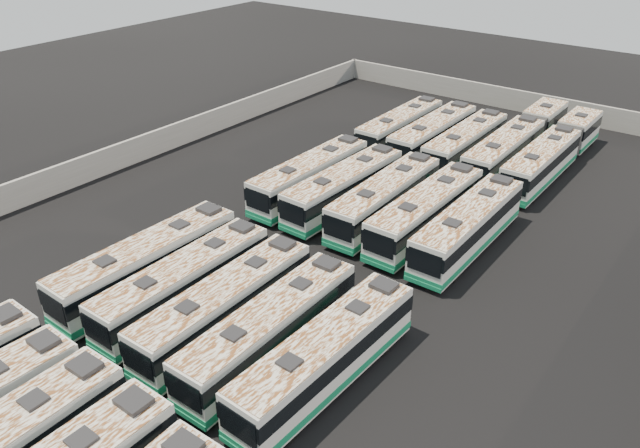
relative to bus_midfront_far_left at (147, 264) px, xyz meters
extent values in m
plane|color=black|center=(6.26, 8.40, -1.73)|extent=(140.00, 140.00, 0.00)
cube|color=gray|center=(6.26, 44.70, -0.63)|extent=(45.20, 0.30, 2.20)
cube|color=gray|center=(-16.04, 8.40, -0.63)|extent=(0.30, 73.20, 2.20)
cube|color=black|center=(0.12, -8.36, 1.44)|extent=(1.29, 1.10, 0.25)
cylinder|color=black|center=(1.12, -9.55, -1.25)|extent=(0.30, 0.97, 0.97)
cube|color=black|center=(3.35, -8.36, 1.40)|extent=(1.27, 1.08, 0.25)
cylinder|color=black|center=(2.30, -9.48, -1.26)|extent=(0.29, 0.96, 0.96)
cylinder|color=black|center=(4.35, -9.53, -1.26)|extent=(0.29, 0.96, 0.96)
cube|color=black|center=(6.42, -10.67, 1.48)|extent=(0.96, 0.96, 0.14)
cube|color=black|center=(6.37, -8.28, 1.53)|extent=(1.31, 1.12, 0.26)
cylinder|color=black|center=(5.33, -9.50, -1.24)|extent=(0.30, 1.00, 0.99)
cylinder|color=black|center=(7.46, -9.45, -1.24)|extent=(0.30, 1.00, 0.99)
cube|color=black|center=(9.70, -10.71, 1.48)|extent=(0.95, 0.95, 0.14)
cube|color=black|center=(9.71, -8.32, 1.53)|extent=(1.30, 1.10, 0.26)
cube|color=black|center=(12.88, -8.58, 1.42)|extent=(1.28, 1.09, 0.25)
cube|color=#BABDB6|center=(0.00, 0.00, -0.02)|extent=(2.69, 11.98, 2.74)
cube|color=#126F48|center=(0.00, 0.00, -1.02)|extent=(2.74, 12.03, 0.42)
cube|color=black|center=(0.00, 0.00, 0.43)|extent=(2.75, 12.04, 0.92)
cube|color=black|center=(-0.10, -5.99, 0.30)|extent=(2.19, 0.10, 1.44)
cube|color=#126F48|center=(-0.10, -5.99, -1.22)|extent=(2.49, 0.14, 0.28)
cube|color=beige|center=(0.00, 0.00, 1.38)|extent=(2.63, 11.74, 0.07)
cube|color=black|center=(-0.04, -2.63, 1.48)|extent=(0.96, 0.96, 0.14)
cube|color=black|center=(0.04, 2.62, 1.48)|extent=(0.96, 0.96, 0.14)
cube|color=black|center=(0.08, 5.01, 1.53)|extent=(1.31, 1.12, 0.26)
cylinder|color=black|center=(-1.13, -3.80, -1.24)|extent=(0.30, 1.00, 0.99)
cylinder|color=black|center=(1.00, -3.84, -1.24)|extent=(0.30, 1.00, 0.99)
cylinder|color=black|center=(-1.00, 3.83, -1.24)|extent=(0.30, 1.00, 0.99)
cylinder|color=black|center=(1.13, 3.80, -1.24)|extent=(0.30, 1.00, 0.99)
cube|color=#BABDB6|center=(3.16, 0.00, -0.09)|extent=(2.48, 11.44, 2.62)
cube|color=#126F48|center=(3.16, 0.00, -1.05)|extent=(2.53, 11.49, 0.40)
cube|color=black|center=(3.16, 0.00, 0.34)|extent=(2.54, 11.50, 0.88)
cube|color=black|center=(3.21, -5.72, 0.22)|extent=(2.09, 0.08, 1.38)
cube|color=#126F48|center=(3.21, -5.72, -1.24)|extent=(2.38, 0.12, 0.27)
cube|color=beige|center=(3.16, 0.00, 1.24)|extent=(2.43, 11.21, 0.07)
cube|color=black|center=(3.18, -2.51, 1.34)|extent=(0.91, 0.91, 0.13)
cube|color=black|center=(3.14, 2.52, 1.34)|extent=(0.91, 0.91, 0.13)
cube|color=black|center=(3.12, 4.80, 1.39)|extent=(1.25, 1.06, 0.25)
cylinder|color=black|center=(2.17, -3.66, -1.26)|extent=(0.27, 0.95, 0.95)
cylinder|color=black|center=(4.21, -3.64, -1.26)|extent=(0.27, 0.95, 0.95)
cylinder|color=black|center=(2.11, 3.65, -1.26)|extent=(0.27, 0.95, 0.95)
cylinder|color=black|center=(4.14, 3.67, -1.26)|extent=(0.27, 0.95, 0.95)
cube|color=#BABDB6|center=(6.48, -0.14, -0.08)|extent=(2.62, 11.58, 2.64)
cube|color=#126F48|center=(6.48, -0.14, -1.04)|extent=(2.67, 11.63, 0.40)
cube|color=black|center=(6.48, -0.14, 0.36)|extent=(2.68, 11.64, 0.88)
cube|color=black|center=(6.59, -5.92, 0.24)|extent=(2.12, 0.10, 1.39)
cube|color=#126F48|center=(6.59, -5.92, -1.23)|extent=(2.40, 0.14, 0.27)
cube|color=beige|center=(6.48, -0.14, 1.27)|extent=(2.56, 11.35, 0.07)
cube|color=black|center=(6.53, -2.68, 1.37)|extent=(0.93, 0.93, 0.13)
cube|color=black|center=(6.43, 2.40, 1.37)|extent=(0.93, 0.93, 0.13)
cube|color=black|center=(6.39, 4.71, 1.42)|extent=(1.27, 1.08, 0.25)
cylinder|color=black|center=(5.52, -3.85, -1.25)|extent=(0.29, 0.97, 0.96)
cylinder|color=black|center=(7.58, -3.81, -1.25)|extent=(0.29, 0.97, 0.96)
cylinder|color=black|center=(5.38, 3.53, -1.25)|extent=(0.29, 0.97, 0.96)
cylinder|color=black|center=(7.44, 3.57, -1.25)|extent=(0.29, 0.97, 0.96)
cube|color=#BABDB6|center=(9.70, -0.22, -0.09)|extent=(2.56, 11.50, 2.63)
cube|color=#126F48|center=(9.70, -0.22, -1.05)|extent=(2.61, 11.55, 0.40)
cube|color=black|center=(9.70, -0.22, 0.35)|extent=(2.62, 11.56, 0.88)
cube|color=black|center=(9.79, -5.97, 0.22)|extent=(2.10, 0.09, 1.38)
cube|color=#126F48|center=(9.79, -5.97, -1.24)|extent=(2.39, 0.14, 0.27)
cube|color=beige|center=(9.70, -0.22, 1.26)|extent=(2.50, 11.27, 0.07)
cube|color=black|center=(9.74, -2.75, 1.35)|extent=(0.92, 0.92, 0.13)
cube|color=black|center=(9.67, 2.30, 1.35)|extent=(0.92, 0.92, 0.13)
cube|color=black|center=(9.63, 4.59, 1.40)|extent=(1.26, 1.07, 0.25)
cylinder|color=black|center=(8.73, -3.91, -1.26)|extent=(0.28, 0.96, 0.96)
cylinder|color=black|center=(10.78, -3.88, -1.26)|extent=(0.28, 0.96, 0.96)
cylinder|color=black|center=(8.63, 3.43, -1.26)|extent=(0.28, 0.96, 0.96)
cylinder|color=black|center=(10.67, 3.46, -1.26)|extent=(0.28, 0.96, 0.96)
cube|color=#BABDB6|center=(13.10, -0.15, -0.08)|extent=(2.69, 11.57, 2.64)
cube|color=#126F48|center=(13.10, -0.15, -1.04)|extent=(2.74, 11.62, 0.40)
cube|color=black|center=(13.10, -0.15, 0.36)|extent=(2.75, 11.63, 0.88)
cube|color=black|center=(12.96, -5.93, 0.23)|extent=(2.11, 0.11, 1.39)
cube|color=beige|center=(13.10, -0.15, 1.27)|extent=(2.64, 11.33, 0.07)
cube|color=black|center=(13.04, -2.68, 1.36)|extent=(0.93, 0.93, 0.13)
cube|color=black|center=(13.17, 2.38, 1.36)|extent=(0.93, 0.93, 0.13)
cube|color=black|center=(13.22, 4.68, 1.41)|extent=(1.27, 1.09, 0.25)
cylinder|color=black|center=(11.98, -3.81, -1.25)|extent=(0.29, 0.97, 0.96)
cylinder|color=black|center=(14.03, -3.86, -1.25)|extent=(0.29, 0.97, 0.96)
cylinder|color=black|center=(12.17, 3.55, -1.25)|extent=(0.29, 0.97, 0.96)
cylinder|color=black|center=(14.22, 3.50, -1.25)|extent=(0.29, 0.97, 0.96)
cube|color=#BABDB6|center=(0.00, 15.42, -0.06)|extent=(2.51, 11.68, 2.67)
cube|color=#126F48|center=(0.00, 15.42, -1.03)|extent=(2.56, 11.73, 0.41)
cube|color=black|center=(0.00, 15.42, 0.39)|extent=(2.57, 11.74, 0.89)
cube|color=black|center=(-0.04, 9.57, 0.26)|extent=(2.14, 0.07, 1.41)
cube|color=#126F48|center=(-0.04, 9.57, -1.23)|extent=(2.43, 0.12, 0.27)
cube|color=beige|center=(0.00, 15.42, 1.31)|extent=(2.46, 11.45, 0.07)
cube|color=black|center=(-0.01, 12.86, 1.41)|extent=(0.93, 0.93, 0.14)
cube|color=black|center=(0.02, 17.99, 1.41)|extent=(0.93, 0.93, 0.14)
cube|color=black|center=(0.04, 20.32, 1.45)|extent=(1.27, 1.08, 0.25)
cylinder|color=black|center=(-1.06, 11.70, -1.25)|extent=(0.28, 0.97, 0.97)
cylinder|color=black|center=(1.02, 11.68, -1.25)|extent=(0.28, 0.97, 0.97)
cylinder|color=black|center=(-1.01, 19.16, -1.25)|extent=(0.28, 0.97, 0.97)
cylinder|color=black|center=(1.07, 19.15, -1.25)|extent=(0.28, 0.97, 0.97)
cube|color=#BABDB6|center=(3.15, 15.41, -0.06)|extent=(2.72, 11.68, 2.66)
cube|color=#126F48|center=(3.15, 15.41, -1.04)|extent=(2.77, 11.73, 0.41)
cube|color=black|center=(3.15, 15.41, 0.38)|extent=(2.78, 11.74, 0.89)
cube|color=black|center=(3.00, 9.58, 0.25)|extent=(2.13, 0.12, 1.40)
cube|color=#126F48|center=(3.00, 9.58, -1.23)|extent=(2.42, 0.16, 0.27)
cube|color=beige|center=(3.15, 15.41, 1.30)|extent=(2.67, 11.45, 0.07)
cube|color=black|center=(3.09, 12.85, 1.39)|extent=(0.94, 0.94, 0.14)
cube|color=black|center=(3.22, 17.96, 1.39)|extent=(0.94, 0.94, 0.14)
cube|color=black|center=(3.28, 20.29, 1.44)|extent=(1.29, 1.10, 0.25)
cylinder|color=black|center=(2.02, 11.72, -1.25)|extent=(0.30, 0.98, 0.97)
cylinder|color=black|center=(4.09, 11.66, -1.25)|extent=(0.30, 0.98, 0.97)
cylinder|color=black|center=(2.21, 19.15, -1.25)|extent=(0.30, 0.98, 0.97)
cylinder|color=black|center=(4.29, 19.10, -1.25)|extent=(0.30, 0.98, 0.97)
cube|color=#BABDB6|center=(6.53, 15.60, -0.05)|extent=(2.74, 11.77, 2.68)
cube|color=#126F48|center=(6.53, 15.60, -1.03)|extent=(2.79, 11.82, 0.41)
cube|color=black|center=(6.53, 15.60, 0.39)|extent=(2.80, 11.83, 0.90)
cube|color=black|center=(6.68, 9.73, 0.27)|extent=(2.15, 0.11, 1.42)
cube|color=#126F48|center=(6.68, 9.73, -1.23)|extent=(2.44, 0.16, 0.27)
cube|color=beige|center=(6.53, 15.60, 1.32)|extent=(2.68, 11.54, 0.07)
cube|color=black|center=(6.59, 13.03, 1.42)|extent=(0.95, 0.95, 0.14)
cube|color=black|center=(6.46, 18.18, 1.42)|extent=(0.95, 0.95, 0.14)
cube|color=black|center=(6.40, 20.52, 1.47)|extent=(1.30, 1.11, 0.25)
cylinder|color=black|center=(5.58, 11.83, -1.25)|extent=(0.30, 0.98, 0.98)
cylinder|color=black|center=(7.67, 11.88, -1.25)|extent=(0.30, 0.98, 0.98)
cylinder|color=black|center=(5.39, 19.33, -1.25)|extent=(0.30, 0.98, 0.98)
cylinder|color=black|center=(7.48, 19.38, -1.25)|extent=(0.30, 0.98, 0.98)
cube|color=#BABDB6|center=(9.82, 15.56, -0.03)|extent=(2.53, 11.89, 2.72)
cube|color=#126F48|center=(9.82, 15.56, -1.02)|extent=(2.58, 11.94, 0.42)
cube|color=black|center=(9.82, 15.56, 0.42)|extent=(2.59, 11.95, 0.91)
cube|color=black|center=(9.80, 9.60, 0.29)|extent=(2.18, 0.07, 1.43)
cube|color=#126F48|center=(9.80, 9.60, -1.22)|extent=(2.47, 0.11, 0.28)
cube|color=beige|center=(9.82, 15.56, 1.36)|extent=(2.48, 11.65, 0.07)
cube|color=black|center=(9.81, 12.94, 1.46)|extent=(0.94, 0.94, 0.14)
cube|color=black|center=(9.84, 18.17, 1.46)|extent=(0.94, 0.94, 0.14)
cube|color=black|center=(9.85, 20.54, 1.51)|extent=(1.29, 1.09, 0.26)
cylinder|color=black|center=(8.75, 11.76, -1.24)|extent=(0.28, 0.99, 0.99)
cylinder|color=black|center=(10.87, 11.75, -1.24)|extent=(0.28, 0.99, 0.99)
cylinder|color=black|center=(8.78, 19.36, -1.24)|extent=(0.28, 0.99, 0.99)
cylinder|color=black|center=(10.90, 19.35, -1.24)|extent=(0.28, 0.99, 0.99)
cube|color=#BABDB6|center=(12.98, 15.40, -0.04)|extent=(2.55, 11.81, 2.70)
cube|color=#126F48|center=(12.98, 15.40, -1.03)|extent=(2.60, 11.86, 0.41)
cube|color=black|center=(12.98, 15.40, 0.41)|extent=(2.61, 11.87, 0.90)
cube|color=black|center=(13.03, 9.49, 0.28)|extent=(2.16, 0.08, 1.42)
cube|color=#126F48|center=(13.03, 9.49, -1.22)|extent=(2.46, 0.12, 0.28)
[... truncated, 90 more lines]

